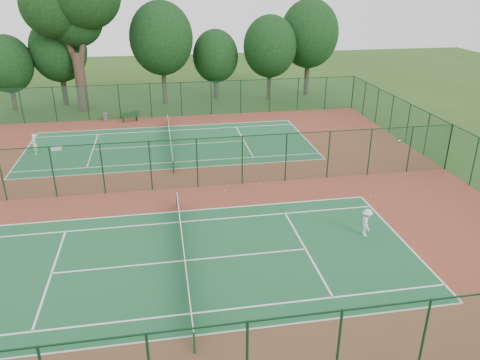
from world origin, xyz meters
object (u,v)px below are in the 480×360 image
object	(u,v)px
player_far	(34,144)
big_tree	(72,4)
kit_bag	(56,148)
bench	(130,116)
player_near	(367,223)
trash_bin	(105,117)

from	to	relation	value
player_far	big_tree	world-z (taller)	big_tree
player_far	kit_bag	size ratio (longest dim) A/B	2.00
bench	kit_bag	size ratio (longest dim) A/B	2.07
kit_bag	big_tree	bearing A→B (deg)	73.92
bench	big_tree	distance (m)	12.49
player_near	bench	bearing A→B (deg)	40.63
player_near	bench	world-z (taller)	player_near
player_near	trash_bin	bearing A→B (deg)	44.19
player_near	kit_bag	distance (m)	26.19
player_far	big_tree	distance (m)	16.88
player_near	player_far	size ratio (longest dim) A/B	0.95
trash_bin	bench	xyz separation A→B (m)	(2.44, -0.54, 0.13)
bench	kit_bag	xyz separation A→B (m)	(-5.72, -7.50, -0.38)
player_near	big_tree	xyz separation A→B (m)	(-18.62, 30.30, 9.94)
trash_bin	kit_bag	world-z (taller)	trash_bin
bench	kit_bag	distance (m)	9.44
big_tree	bench	bearing A→B (deg)	-47.02
kit_bag	big_tree	xyz separation A→B (m)	(0.82, 12.76, 10.60)
trash_bin	bench	world-z (taller)	bench
player_far	kit_bag	xyz separation A→B (m)	(1.46, 0.72, -0.69)
kit_bag	big_tree	distance (m)	16.61
big_tree	player_far	bearing A→B (deg)	-99.63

